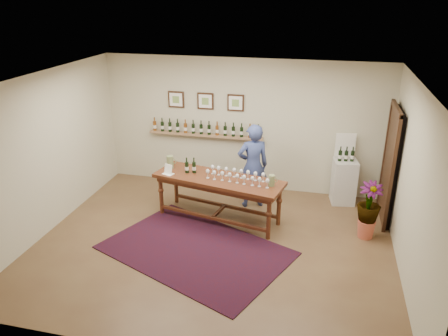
% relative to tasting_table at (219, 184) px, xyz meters
% --- Properties ---
extents(ground, '(6.00, 6.00, 0.00)m').
position_rel_tasting_table_xyz_m(ground, '(0.13, -0.90, -0.73)').
color(ground, brown).
rests_on(ground, ground).
extents(room_shell, '(6.00, 6.00, 6.00)m').
position_rel_tasting_table_xyz_m(room_shell, '(2.24, 0.96, 0.39)').
color(room_shell, beige).
rests_on(room_shell, ground).
extents(rug, '(3.48, 2.96, 0.02)m').
position_rel_tasting_table_xyz_m(rug, '(-0.11, -1.15, -0.72)').
color(rug, '#440C0F').
rests_on(rug, ground).
extents(tasting_table, '(2.52, 1.25, 0.85)m').
position_rel_tasting_table_xyz_m(tasting_table, '(0.00, 0.00, 0.00)').
color(tasting_table, '#461E11').
rests_on(tasting_table, ground).
extents(table_glasses, '(1.35, 0.49, 0.18)m').
position_rel_tasting_table_xyz_m(table_glasses, '(0.32, -0.02, 0.22)').
color(table_glasses, silver).
rests_on(table_glasses, tasting_table).
extents(table_bottles, '(0.30, 0.24, 0.28)m').
position_rel_tasting_table_xyz_m(table_bottles, '(-0.57, 0.11, 0.27)').
color(table_bottles, black).
rests_on(table_bottles, tasting_table).
extents(pitcher_left, '(0.18, 0.18, 0.24)m').
position_rel_tasting_table_xyz_m(pitcher_left, '(-1.03, 0.26, 0.25)').
color(pitcher_left, olive).
rests_on(pitcher_left, tasting_table).
extents(pitcher_right, '(0.13, 0.13, 0.20)m').
position_rel_tasting_table_xyz_m(pitcher_right, '(0.99, -0.12, 0.23)').
color(pitcher_right, olive).
rests_on(pitcher_right, tasting_table).
extents(menu_card, '(0.24, 0.21, 0.18)m').
position_rel_tasting_table_xyz_m(menu_card, '(-0.96, -0.03, 0.22)').
color(menu_card, white).
rests_on(menu_card, tasting_table).
extents(display_pedestal, '(0.52, 0.52, 0.91)m').
position_rel_tasting_table_xyz_m(display_pedestal, '(2.29, 1.29, -0.27)').
color(display_pedestal, silver).
rests_on(display_pedestal, ground).
extents(pedestal_bottles, '(0.32, 0.13, 0.31)m').
position_rel_tasting_table_xyz_m(pedestal_bottles, '(2.28, 1.27, 0.34)').
color(pedestal_bottles, black).
rests_on(pedestal_bottles, display_pedestal).
extents(info_sign, '(0.39, 0.08, 0.54)m').
position_rel_tasting_table_xyz_m(info_sign, '(2.25, 1.44, 0.45)').
color(info_sign, white).
rests_on(info_sign, display_pedestal).
extents(potted_plant, '(0.52, 0.52, 0.90)m').
position_rel_tasting_table_xyz_m(potted_plant, '(2.67, -0.04, -0.20)').
color(potted_plant, '#BC553E').
rests_on(potted_plant, ground).
extents(person, '(0.73, 0.63, 1.70)m').
position_rel_tasting_table_xyz_m(person, '(0.51, 0.72, 0.13)').
color(person, navy).
rests_on(person, ground).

